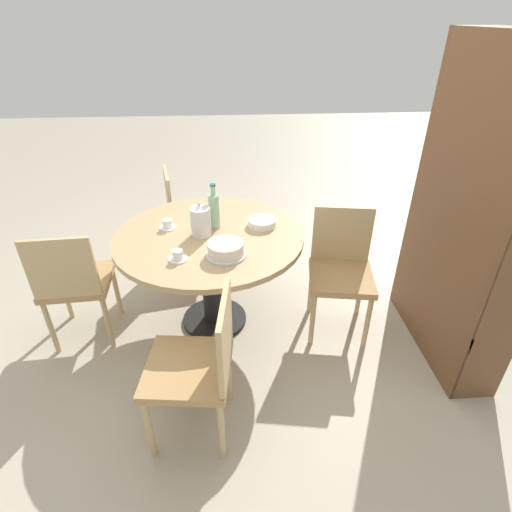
% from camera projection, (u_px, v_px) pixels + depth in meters
% --- Properties ---
extents(ground_plane, '(14.00, 14.00, 0.00)m').
position_uv_depth(ground_plane, '(215.00, 320.00, 2.98)').
color(ground_plane, '#B2A893').
extents(dining_table, '(1.23, 1.23, 0.73)m').
position_uv_depth(dining_table, '(210.00, 253.00, 2.67)').
color(dining_table, black).
rests_on(dining_table, ground_plane).
extents(chair_a, '(0.46, 0.46, 0.86)m').
position_uv_depth(chair_a, '(199.00, 364.00, 1.98)').
color(chair_a, tan).
rests_on(chair_a, ground_plane).
extents(chair_b, '(0.48, 0.48, 0.86)m').
position_uv_depth(chair_b, '(341.00, 268.00, 2.72)').
color(chair_b, tan).
rests_on(chair_b, ground_plane).
extents(chair_c, '(0.49, 0.49, 0.86)m').
position_uv_depth(chair_c, '(187.00, 214.00, 3.45)').
color(chair_c, tan).
rests_on(chair_c, ground_plane).
extents(chair_d, '(0.45, 0.45, 0.86)m').
position_uv_depth(chair_d, '(75.00, 282.00, 2.58)').
color(chair_d, tan).
rests_on(chair_d, ground_plane).
extents(bookshelf, '(0.98, 0.28, 1.90)m').
position_uv_depth(bookshelf, '(469.00, 219.00, 2.30)').
color(bookshelf, brown).
rests_on(bookshelf, ground_plane).
extents(coffee_pot, '(0.13, 0.13, 0.23)m').
position_uv_depth(coffee_pot, '(201.00, 221.00, 2.54)').
color(coffee_pot, silver).
rests_on(coffee_pot, dining_table).
extents(water_bottle, '(0.07, 0.07, 0.30)m').
position_uv_depth(water_bottle, '(214.00, 210.00, 2.62)').
color(water_bottle, '#99C6A3').
rests_on(water_bottle, dining_table).
extents(cake_main, '(0.24, 0.24, 0.08)m').
position_uv_depth(cake_main, '(226.00, 249.00, 2.35)').
color(cake_main, silver).
rests_on(cake_main, dining_table).
extents(cup_a, '(0.11, 0.11, 0.06)m').
position_uv_depth(cup_a, '(178.00, 256.00, 2.31)').
color(cup_a, white).
rests_on(cup_a, dining_table).
extents(cup_b, '(0.11, 0.11, 0.06)m').
position_uv_depth(cup_b, '(167.00, 225.00, 2.66)').
color(cup_b, white).
rests_on(cup_b, dining_table).
extents(plate_stack, '(0.19, 0.19, 0.05)m').
position_uv_depth(plate_stack, '(262.00, 223.00, 2.68)').
color(plate_stack, white).
rests_on(plate_stack, dining_table).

